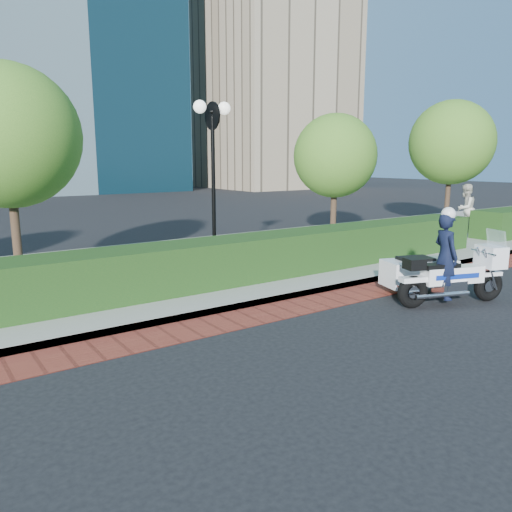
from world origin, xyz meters
TOP-DOWN VIEW (x-y plane):
  - ground at (0.00, 0.00)m, footprint 120.00×120.00m
  - brick_strip at (0.00, 1.50)m, footprint 60.00×1.00m
  - sidewalk at (0.00, 6.00)m, footprint 60.00×8.00m
  - hedge_main at (0.00, 3.60)m, footprint 18.00×1.20m
  - lamppost at (1.00, 5.20)m, footprint 1.02×0.70m
  - tree_b at (-3.50, 6.50)m, footprint 3.20×3.20m
  - tree_c at (6.50, 6.50)m, footprint 2.80×2.80m
  - tree_d at (13.00, 6.50)m, footprint 3.40×3.40m
  - tower_right at (28.00, 38.00)m, footprint 14.00×12.00m
  - police_motorcycle at (3.45, 0.19)m, footprint 2.41×2.14m
  - pedestrian at (12.10, 5.10)m, footprint 0.98×0.80m

SIDE VIEW (x-z plane):
  - ground at x=0.00m, z-range 0.00..0.00m
  - brick_strip at x=0.00m, z-range 0.00..0.01m
  - sidewalk at x=0.00m, z-range 0.00..0.15m
  - hedge_main at x=0.00m, z-range 0.15..1.15m
  - police_motorcycle at x=3.45m, z-range -0.32..1.69m
  - pedestrian at x=12.10m, z-range 0.15..2.02m
  - lamppost at x=1.00m, z-range 0.85..5.06m
  - tree_c at x=6.50m, z-range 0.90..5.20m
  - tree_b at x=-3.50m, z-range 0.99..5.88m
  - tree_d at x=13.00m, z-range 1.03..6.19m
  - tower_right at x=28.00m, z-range 0.00..28.00m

